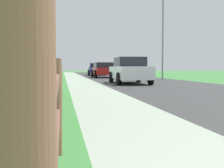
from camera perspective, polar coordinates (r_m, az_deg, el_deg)
ground_plane at (r=25.24m, az=-4.63°, el=1.01°), size 120.00×120.00×0.00m
road_asphalt at (r=27.75m, az=2.21°, el=1.23°), size 7.00×66.00×0.01m
curb_concrete at (r=27.15m, az=-11.33°, el=1.12°), size 6.00×66.00×0.01m
grass_verge at (r=27.23m, az=-14.49°, el=1.09°), size 5.00×66.00×0.00m
rail_fence at (r=6.07m, az=-10.41°, el=-0.11°), size 0.11×11.37×1.10m
parked_suv_white at (r=17.89m, az=3.50°, el=2.71°), size 2.16×4.77×1.63m
parked_car_red at (r=28.72m, az=-1.71°, el=2.86°), size 2.17×4.31×1.50m
parked_car_blue at (r=36.46m, az=-3.06°, el=2.94°), size 2.33×4.32×1.54m
street_lamp at (r=24.34m, az=10.28°, el=10.71°), size 1.17×0.20×7.09m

